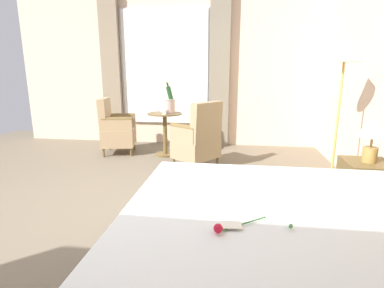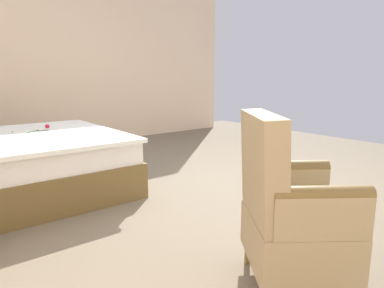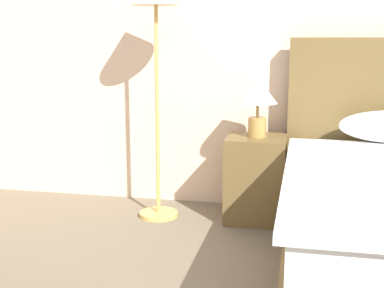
{
  "view_description": "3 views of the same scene",
  "coord_description": "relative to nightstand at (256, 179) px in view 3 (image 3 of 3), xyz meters",
  "views": [
    {
      "loc": [
        2.6,
        1.32,
        1.38
      ],
      "look_at": [
        -0.45,
        0.9,
        0.64
      ],
      "focal_mm": 28.0,
      "sensor_mm": 36.0,
      "label": 1
    },
    {
      "loc": [
        -2.7,
        2.32,
        1.17
      ],
      "look_at": [
        -1.0,
        0.98,
        0.74
      ],
      "focal_mm": 32.0,
      "sensor_mm": 36.0,
      "label": 2
    },
    {
      "loc": [
        0.14,
        -1.12,
        1.28
      ],
      "look_at": [
        -0.35,
        1.2,
        0.8
      ],
      "focal_mm": 50.0,
      "sensor_mm": 36.0,
      "label": 3
    }
  ],
  "objects": [
    {
      "name": "bedside_lamp",
      "position": [
        -0.0,
        0.0,
        0.58
      ],
      "size": [
        0.27,
        0.27,
        0.4
      ],
      "color": "olive",
      "rests_on": "nightstand"
    },
    {
      "name": "floor_lamp_brass",
      "position": [
        -0.69,
        -0.08,
        1.17
      ],
      "size": [
        0.34,
        0.34,
        1.74
      ],
      "color": "tan",
      "rests_on": "ground"
    },
    {
      "name": "nightstand",
      "position": [
        0.0,
        0.0,
        0.0
      ],
      "size": [
        0.44,
        0.4,
        0.6
      ],
      "color": "brown",
      "rests_on": "ground"
    },
    {
      "name": "wall_headboard_side",
      "position": [
        0.18,
        0.38,
        1.21
      ],
      "size": [
        6.46,
        0.12,
        3.02
      ],
      "color": "beige",
      "rests_on": "ground"
    }
  ]
}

